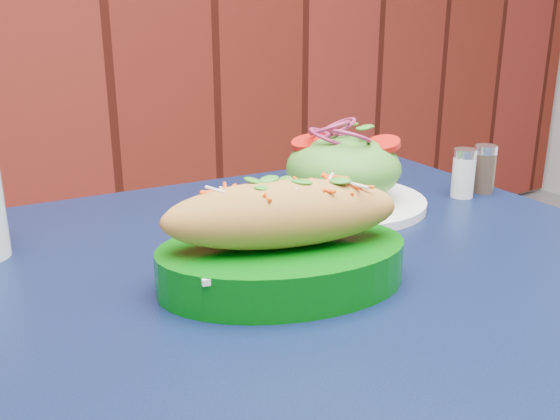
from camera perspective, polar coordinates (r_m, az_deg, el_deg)
cafe_table at (r=0.70m, az=4.39°, el=-12.18°), size 0.86×0.86×0.75m
banh_mi_basket at (r=0.61m, az=0.22°, el=-2.91°), size 0.29×0.23×0.12m
salad_plate at (r=0.87m, az=5.78°, el=3.31°), size 0.23×0.23×0.12m
salt_shaker at (r=0.95m, az=16.43°, el=3.25°), size 0.03×0.03×0.07m
pepper_shaker at (r=0.98m, az=18.16°, el=3.59°), size 0.03×0.03×0.07m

